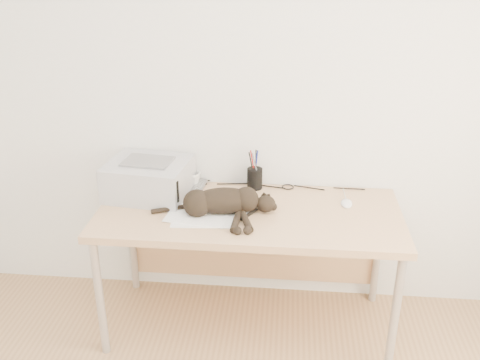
# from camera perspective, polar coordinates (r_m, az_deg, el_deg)

# --- Properties ---
(wall_back) EXTENTS (3.50, 0.00, 3.50)m
(wall_back) POSITION_cam_1_polar(r_m,az_deg,el_deg) (2.96, 1.60, 9.62)
(wall_back) COLOR white
(wall_back) RESTS_ON floor
(desk) EXTENTS (1.60, 0.70, 0.74)m
(desk) POSITION_cam_1_polar(r_m,az_deg,el_deg) (2.96, 1.08, -4.85)
(desk) COLOR tan
(desk) RESTS_ON floor
(printer) EXTENTS (0.48, 0.42, 0.21)m
(printer) POSITION_cam_1_polar(r_m,az_deg,el_deg) (3.00, -9.69, 0.20)
(printer) COLOR #ADADB1
(printer) RESTS_ON desk
(papers) EXTENTS (0.37, 0.28, 0.01)m
(papers) POSITION_cam_1_polar(r_m,az_deg,el_deg) (2.77, -4.17, -3.85)
(papers) COLOR white
(papers) RESTS_ON desk
(cat) EXTENTS (0.66, 0.31, 0.15)m
(cat) POSITION_cam_1_polar(r_m,az_deg,el_deg) (2.77, -2.17, -2.43)
(cat) COLOR black
(cat) RESTS_ON desk
(mug) EXTENTS (0.13, 0.13, 0.09)m
(mug) POSITION_cam_1_polar(r_m,az_deg,el_deg) (3.09, -5.09, 0.07)
(mug) COLOR white
(mug) RESTS_ON desk
(pen_cup) EXTENTS (0.09, 0.09, 0.22)m
(pen_cup) POSITION_cam_1_polar(r_m,az_deg,el_deg) (3.05, 1.58, 0.21)
(pen_cup) COLOR black
(pen_cup) RESTS_ON desk
(remote_grey) EXTENTS (0.08, 0.20, 0.02)m
(remote_grey) POSITION_cam_1_polar(r_m,az_deg,el_deg) (3.07, -4.42, -0.75)
(remote_grey) COLOR slate
(remote_grey) RESTS_ON desk
(remote_black) EXTENTS (0.13, 0.18, 0.02)m
(remote_black) POSITION_cam_1_polar(r_m,az_deg,el_deg) (2.80, 0.87, -3.37)
(remote_black) COLOR black
(remote_black) RESTS_ON desk
(mouse) EXTENTS (0.07, 0.11, 0.03)m
(mouse) POSITION_cam_1_polar(r_m,az_deg,el_deg) (2.94, 11.31, -2.27)
(mouse) COLOR silver
(mouse) RESTS_ON desk
(cable_tangle) EXTENTS (1.36, 0.07, 0.01)m
(cable_tangle) POSITION_cam_1_polar(r_m,az_deg,el_deg) (3.10, 1.42, -0.59)
(cable_tangle) COLOR black
(cable_tangle) RESTS_ON desk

